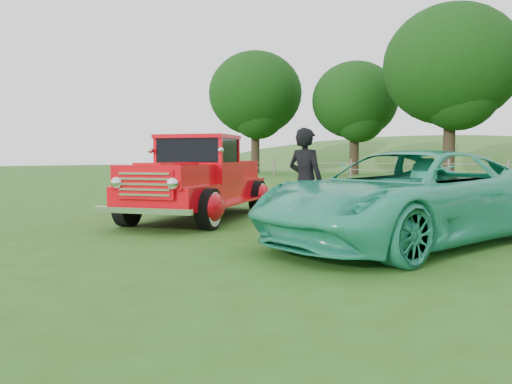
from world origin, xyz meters
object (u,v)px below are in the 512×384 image
Objects in this scene: teal_sedan at (406,197)px; man at (305,182)px; tree_mid_west at (355,101)px; red_pickup at (199,182)px; tree_near_west at (451,66)px; tree_far_west at (255,94)px.

teal_sedan is 2.84× the size of man.
tree_mid_west is at bearing 132.21° from teal_sedan.
man reaches higher than red_pickup.
tree_near_west is 2.04× the size of teal_sedan.
tree_mid_west is at bearing 89.02° from red_pickup.
tree_near_west reaches higher than man.
man is at bearing -77.04° from tree_near_west.
red_pickup is 2.92× the size of man.
tree_mid_west is 4.69× the size of man.
tree_far_west is 31.13m from red_pickup.
teal_sedan is (23.14, -24.61, -5.78)m from tree_far_west.
tree_mid_west is 31.00m from teal_sedan.
tree_near_west is 25.22m from man.
teal_sedan is at bearing -168.51° from man.
red_pickup is at bearing -7.55° from man.
tree_near_west is at bearing 73.42° from red_pickup.
man is at bearing -157.53° from teal_sedan.
red_pickup is (2.47, -23.41, -6.00)m from tree_near_west.
tree_mid_west is 30.45m from man.
tree_far_west is at bearing 145.81° from teal_sedan.
tree_near_west is at bearing -75.43° from man.
teal_sedan is 1.67m from man.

